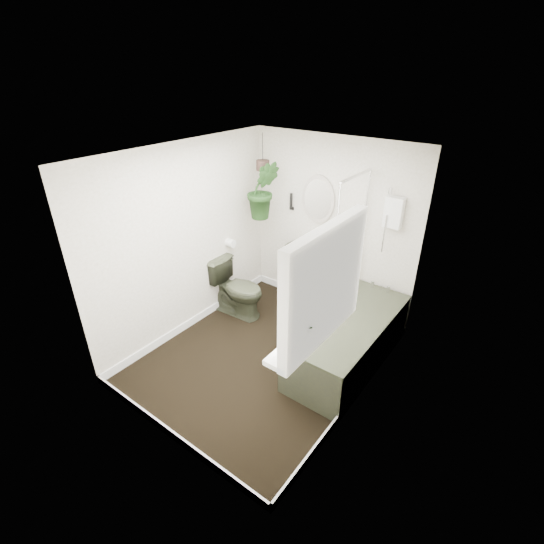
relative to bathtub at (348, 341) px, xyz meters
The scene contains 22 objects.
floor 0.99m from the bathtub, 147.99° to the right, with size 2.30×2.80×0.02m, color black.
ceiling 2.23m from the bathtub, 147.99° to the right, with size 2.30×2.80×0.02m, color white.
wall_back 1.49m from the bathtub, 131.32° to the left, with size 2.30×0.02×2.30m, color silver.
wall_front 2.24m from the bathtub, 112.73° to the right, with size 2.30×0.02×2.30m, color silver.
wall_left 2.20m from the bathtub, 165.69° to the right, with size 0.02×2.80×2.30m, color silver.
wall_right 1.06m from the bathtub, 54.25° to the right, with size 0.02×2.80×2.30m, color silver.
skirting 0.97m from the bathtub, 147.99° to the right, with size 2.30×2.80×0.10m, color white.
bathtub is the anchor object (origin of this frame).
bath_screen 1.15m from the bathtub, 123.96° to the left, with size 0.04×0.72×1.40m, color silver, non-canonical shape.
shower_box 1.51m from the bathtub, 90.00° to the left, with size 0.20×0.10×0.35m, color white.
oval_mirror 1.79m from the bathtub, 138.75° to the left, with size 0.46×0.03×0.62m, color #B3A89B.
wall_sconce 1.98m from the bathtub, 148.29° to the left, with size 0.04×0.04×0.22m, color black.
toilet_roll_holder 2.01m from the bathtub, behind, with size 0.11×0.11×0.11m, color white.
window_recess 1.84m from the bathtub, 76.41° to the right, with size 0.08×1.00×0.90m, color white.
window_sill 1.54m from the bathtub, 79.61° to the right, with size 0.18×1.00×0.04m, color white.
window_blinds 1.83m from the bathtub, 78.46° to the right, with size 0.01×0.86×0.76m, color white.
toilet 1.65m from the bathtub, behind, with size 0.43×0.75×0.76m, color #323626.
pedestal_sink 1.18m from the bathtub, 148.24° to the left, with size 0.55×0.47×0.93m, color #323626, non-canonical shape.
sill_plant 1.78m from the bathtub, 79.74° to the right, with size 0.24×0.21×0.26m, color black.
hanging_plant 2.09m from the bathtub, 163.19° to the left, with size 0.40×0.33×0.73m, color black.
soap_bottle 0.92m from the bathtub, 110.16° to the right, with size 0.08×0.09×0.19m, color black.
hanging_pot 2.30m from the bathtub, 163.19° to the left, with size 0.16×0.16×0.12m, color black.
Camera 1 is at (2.21, -2.81, 3.02)m, focal length 26.00 mm.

